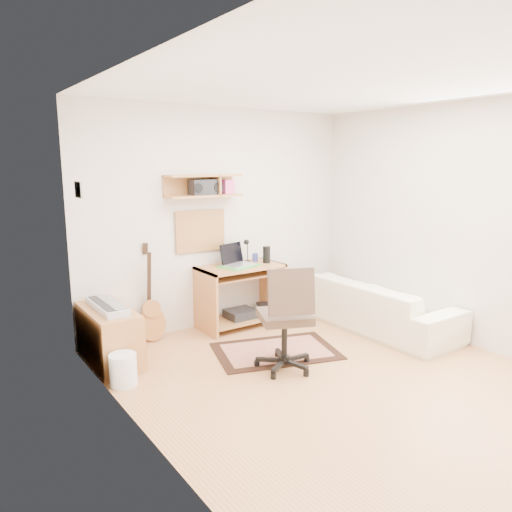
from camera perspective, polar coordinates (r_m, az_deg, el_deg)
floor at (r=4.69m, az=9.14°, el=-13.99°), size 3.60×4.00×0.01m
ceiling at (r=4.31m, az=10.26°, el=19.37°), size 3.60×4.00×0.01m
back_wall at (r=5.89m, az=-4.13°, el=4.48°), size 3.60×0.01×2.60m
left_wall at (r=3.32m, az=-13.19°, el=-0.87°), size 0.01×4.00×2.60m
right_wall at (r=5.71m, az=22.74°, el=3.45°), size 0.01×4.00×2.60m
wall_shelf at (r=5.60m, az=-6.16°, el=8.21°), size 0.90×0.25×0.26m
cork_board at (r=5.74m, az=-6.56°, el=2.96°), size 0.64×0.03×0.49m
wall_photo at (r=4.69m, az=-20.12°, el=7.33°), size 0.02×0.20×0.15m
desk at (r=5.89m, az=-1.83°, el=-4.69°), size 1.00×0.55×0.75m
laptop at (r=5.73m, az=-2.04°, el=0.11°), size 0.43×0.43×0.27m
speaker at (r=5.93m, az=1.25°, el=0.17°), size 0.09×0.09×0.21m
desk_lamp at (r=5.99m, az=-1.00°, el=0.67°), size 0.10×0.10×0.29m
pencil_cup at (r=6.02m, az=-0.10°, el=-0.16°), size 0.07×0.07×0.10m
boombox at (r=5.60m, az=-6.02°, el=8.01°), size 0.35×0.16×0.18m
rug at (r=5.21m, az=2.33°, el=-11.07°), size 1.45×1.18×0.02m
task_chair at (r=4.65m, az=3.38°, el=-7.10°), size 0.70×0.70×1.05m
cabinet at (r=5.08m, az=-16.90°, el=-8.94°), size 0.40×0.90×0.55m
music_keyboard at (r=4.99m, az=-17.09°, el=-5.63°), size 0.22×0.71×0.06m
guitar at (r=5.47m, az=-12.22°, el=-4.26°), size 0.32×0.23×1.10m
waste_basket at (r=4.60m, az=-15.35°, el=-12.76°), size 0.26×0.26×0.29m
printer at (r=6.24m, az=2.57°, el=-6.56°), size 0.54×0.46×0.18m
sofa at (r=5.97m, az=14.09°, el=-4.69°), size 0.58×1.98×0.77m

